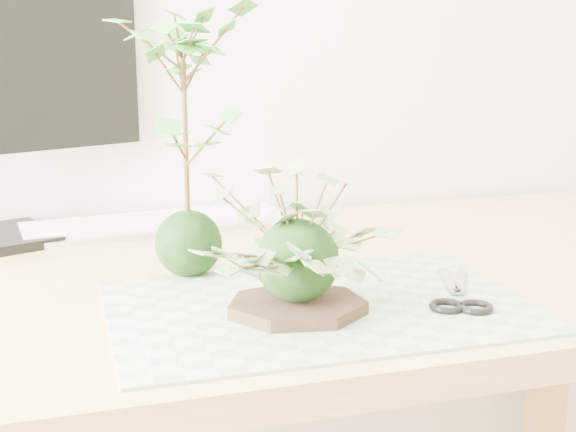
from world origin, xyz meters
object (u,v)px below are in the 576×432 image
at_px(maple_kokedama, 184,79).
at_px(keyboard, 155,223).
at_px(desk, 226,337).
at_px(ivy_kokedama, 297,222).

relative_size(maple_kokedama, keyboard, 0.80).
bearing_deg(desk, maple_kokedama, 160.14).
xyz_separation_m(ivy_kokedama, maple_kokedama, (-0.09, 0.19, 0.15)).
relative_size(ivy_kokedama, maple_kokedama, 0.78).
relative_size(desk, keyboard, 3.40).
xyz_separation_m(desk, maple_kokedama, (-0.04, 0.02, 0.35)).
bearing_deg(maple_kokedama, ivy_kokedama, -63.89).
xyz_separation_m(desk, ivy_kokedama, (0.05, -0.17, 0.20)).
height_order(ivy_kokedama, keyboard, ivy_kokedama).
xyz_separation_m(ivy_kokedama, keyboard, (-0.10, 0.46, -0.10)).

